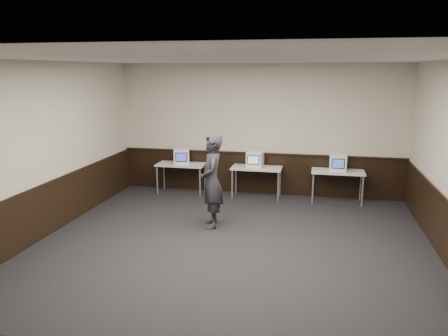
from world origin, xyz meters
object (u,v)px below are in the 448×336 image
object	(u,v)px
desk_left	(181,166)
emac_center	(255,159)
emac_left	(182,156)
person	(212,181)
desk_right	(338,174)
emac_right	(338,163)
desk_center	(257,170)

from	to	relation	value
desk_left	emac_center	world-z (taller)	emac_center
emac_left	person	world-z (taller)	person
desk_left	desk_right	size ratio (longest dim) A/B	1.00
person	desk_left	bearing A→B (deg)	-163.24
emac_center	person	bearing A→B (deg)	-99.42
desk_left	emac_right	bearing A→B (deg)	0.03
emac_left	emac_right	xyz separation A→B (m)	(3.77, 0.02, 0.00)
desk_center	person	distance (m)	2.28
desk_center	emac_right	size ratio (longest dim) A/B	2.85
desk_left	desk_center	bearing A→B (deg)	0.00
desk_left	desk_center	distance (m)	1.90
person	desk_center	bearing A→B (deg)	151.00
desk_right	emac_right	size ratio (longest dim) A/B	2.85
desk_left	emac_center	distance (m)	1.87
desk_right	person	xyz separation A→B (m)	(-2.48, -2.20, 0.24)
desk_left	emac_left	distance (m)	0.26
emac_left	person	bearing A→B (deg)	-74.82
desk_right	emac_center	distance (m)	1.96
desk_right	desk_center	bearing A→B (deg)	180.00
desk_right	person	size ratio (longest dim) A/B	0.65
desk_right	emac_center	size ratio (longest dim) A/B	2.81
desk_left	desk_center	size ratio (longest dim) A/B	1.00
emac_center	emac_right	world-z (taller)	emac_right
emac_right	emac_center	bearing A→B (deg)	179.77
desk_right	emac_left	world-z (taller)	emac_left
desk_right	person	distance (m)	3.32
emac_left	desk_left	bearing A→B (deg)	131.35
desk_center	emac_left	bearing A→B (deg)	-179.52
emac_right	emac_left	bearing A→B (deg)	-178.98
desk_center	emac_right	bearing A→B (deg)	0.06
emac_right	desk_center	bearing A→B (deg)	-179.19
emac_center	person	size ratio (longest dim) A/B	0.23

